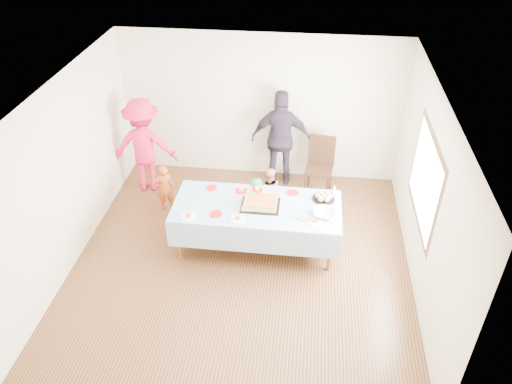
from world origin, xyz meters
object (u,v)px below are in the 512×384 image
Objects in this scene: party_table at (257,209)px; dining_chair at (320,162)px; adult_left at (144,146)px; birthday_cake at (260,203)px.

party_table is 1.93m from dining_chair.
party_table is 2.58m from adult_left.
party_table is at bearing -110.09° from dining_chair.
adult_left is (-2.15, 1.42, 0.14)m from party_table.
birthday_cake is at bearing -108.71° from dining_chair.
adult_left is at bearing 147.31° from birthday_cake.
party_table is 0.12m from birthday_cake.
dining_chair reaches higher than party_table.
adult_left is (-2.21, 1.42, 0.04)m from birthday_cake.
adult_left reaches higher than birthday_cake.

